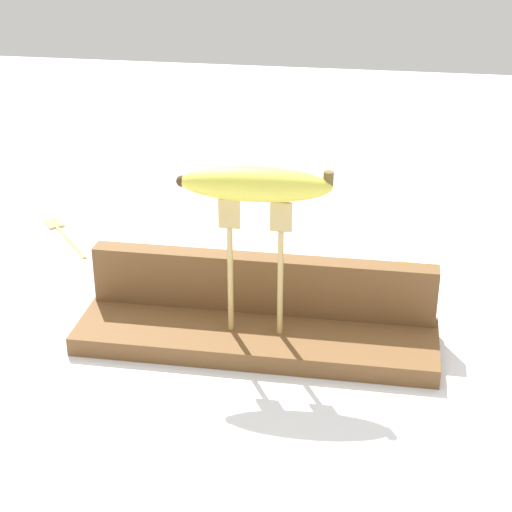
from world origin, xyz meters
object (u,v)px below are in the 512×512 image
at_px(fork_stand_center, 255,255).
at_px(banana_chunk_near, 408,274).
at_px(fork_fallen_near, 62,232).
at_px(banana_raised_center, 255,184).

relative_size(fork_stand_center, banana_chunk_near, 3.99).
relative_size(fork_stand_center, fork_fallen_near, 1.23).
bearing_deg(banana_raised_center, fork_stand_center, 2.46).
relative_size(banana_raised_center, banana_chunk_near, 4.20).
xyz_separation_m(fork_stand_center, fork_fallen_near, (-0.37, 0.29, -0.12)).
xyz_separation_m(fork_fallen_near, banana_chunk_near, (0.55, -0.09, 0.01)).
xyz_separation_m(banana_raised_center, fork_fallen_near, (-0.37, 0.29, -0.21)).
bearing_deg(banana_raised_center, fork_fallen_near, 141.37).
bearing_deg(fork_fallen_near, banana_raised_center, -38.63).
height_order(fork_stand_center, fork_fallen_near, fork_stand_center).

